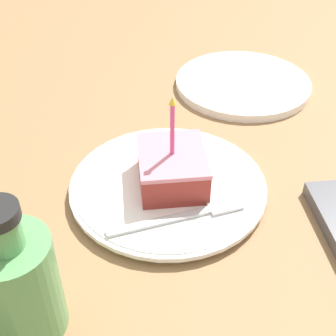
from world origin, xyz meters
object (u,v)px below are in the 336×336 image
object	(u,v)px
cake_slice	(172,168)
bottle	(18,283)
fork	(186,216)
plate	(168,186)
side_plate	(243,83)

from	to	relation	value
cake_slice	bottle	xyz separation A→B (m)	(-0.20, 0.18, 0.03)
fork	plate	bearing A→B (deg)	11.75
side_plate	bottle	bearing A→B (deg)	144.20
plate	bottle	world-z (taller)	bottle
cake_slice	fork	distance (m)	0.08
cake_slice	bottle	size ratio (longest dim) A/B	0.81
bottle	side_plate	size ratio (longest dim) A/B	0.66
cake_slice	bottle	bearing A→B (deg)	137.87
plate	side_plate	size ratio (longest dim) A/B	1.08
plate	cake_slice	bearing A→B (deg)	-97.98
bottle	side_plate	xyz separation A→B (m)	(0.49, -0.35, -0.06)
fork	side_plate	world-z (taller)	fork
cake_slice	side_plate	bearing A→B (deg)	-30.84
cake_slice	fork	bearing A→B (deg)	-172.45
cake_slice	side_plate	world-z (taller)	cake_slice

